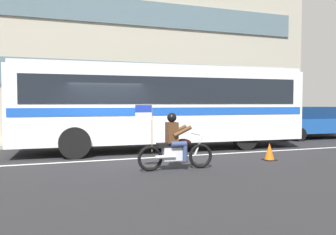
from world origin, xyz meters
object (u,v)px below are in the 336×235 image
(motorcycle_with_rider, at_px, (175,146))
(fire_hydrant, at_px, (43,134))
(transit_bus, at_px, (163,102))
(traffic_cone, at_px, (269,152))
(parked_hatchback_downstreet, at_px, (310,122))

(motorcycle_with_rider, xyz_separation_m, fire_hydrant, (-3.58, 6.37, -0.15))
(transit_bus, bearing_deg, motorcycle_with_rider, -103.10)
(fire_hydrant, distance_m, traffic_cone, 9.14)
(parked_hatchback_downstreet, relative_size, fire_hydrant, 6.14)
(traffic_cone, bearing_deg, transit_bus, 125.28)
(traffic_cone, bearing_deg, fire_hydrant, 139.57)
(motorcycle_with_rider, relative_size, parked_hatchback_downstreet, 0.48)
(motorcycle_with_rider, bearing_deg, parked_hatchback_downstreet, 29.53)
(parked_hatchback_downstreet, height_order, traffic_cone, parked_hatchback_downstreet)
(transit_bus, height_order, motorcycle_with_rider, transit_bus)
(fire_hydrant, relative_size, traffic_cone, 1.36)
(transit_bus, bearing_deg, traffic_cone, -54.72)
(transit_bus, xyz_separation_m, motorcycle_with_rider, (-0.91, -3.92, -1.22))
(parked_hatchback_downstreet, height_order, fire_hydrant, parked_hatchback_downstreet)
(transit_bus, xyz_separation_m, traffic_cone, (2.46, -3.48, -1.63))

